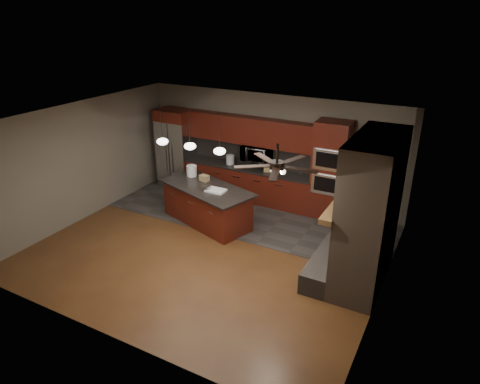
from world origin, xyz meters
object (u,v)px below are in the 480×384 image
Objects in this scene: counter_bucket at (230,160)px; white_bucket at (192,171)px; cardboard_box at (204,178)px; refrigerator at (177,149)px; paint_can at (207,188)px; counter_box at (267,168)px; oven_tower at (330,171)px; microwave at (257,153)px; kitchen_island at (207,204)px; paint_tray at (216,190)px.

white_bucket is at bearing -106.79° from counter_bucket.
white_bucket reaches higher than cardboard_box.
refrigerator is 12.62× the size of paint_can.
counter_bucket reaches higher than counter_box.
white_bucket is at bearing -158.04° from oven_tower.
white_bucket is (1.30, -1.18, -0.05)m from refrigerator.
microwave reaches higher than kitchen_island.
cardboard_box reaches higher than paint_tray.
refrigerator reaches higher than counter_box.
oven_tower is 2.73m from counter_bucket.
counter_box is at bearing 64.27° from cardboard_box.
white_bucket is 1.09× the size of counter_bucket.
microwave is 1.68× the size of paint_tray.
microwave is 0.29× the size of kitchen_island.
paint_can reaches higher than kitchen_island.
microwave is 1.97m from paint_can.
microwave is 2.71× the size of white_bucket.
counter_box is (0.47, 1.76, 0.05)m from paint_tray.
refrigerator is 12.09× the size of counter_box.
microwave is at bearing 86.34° from paint_tray.
paint_tray is 1.82m from counter_box.
kitchen_island is at bearing 158.64° from paint_tray.
paint_tray is 2.39× the size of counter_box.
white_bucket is at bearing -42.13° from refrigerator.
cardboard_box is at bearing -15.43° from white_bucket.
paint_tray is 0.72m from cardboard_box.
cardboard_box is (1.75, -1.30, -0.11)m from refrigerator.
refrigerator is (-2.44, -0.13, -0.20)m from microwave.
paint_can is 0.62m from cardboard_box.
counter_box is (1.04, 1.33, 0.00)m from cardboard_box.
oven_tower is 8.81× the size of white_bucket.
oven_tower reaches higher than paint_tray.
oven_tower reaches higher than paint_can.
microwave reaches higher than paint_can.
paint_can is 1.94m from counter_box.
oven_tower is at bearing 0.96° from refrigerator.
microwave is (-1.98, 0.06, 0.11)m from oven_tower.
paint_tray is 1.92m from counter_bucket.
white_bucket is at bearing 143.69° from paint_can.
paint_tray is (0.20, 0.06, -0.04)m from paint_can.
kitchen_island is at bearing -38.80° from refrigerator.
white_bucket reaches higher than counter_box.
kitchen_island is (1.99, -1.60, -0.64)m from refrigerator.
paint_tray is at bearing -3.13° from kitchen_island.
white_bucket is at bearing 151.43° from paint_tray.
paint_tray is (1.03, -0.55, -0.11)m from white_bucket.
refrigerator is 8.16× the size of white_bucket.
white_bucket reaches higher than paint_tray.
white_bucket is at bearing -156.87° from counter_box.
counter_bucket is (-0.75, -0.05, -0.28)m from microwave.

